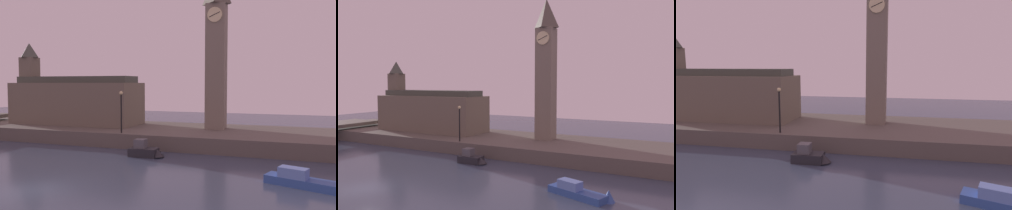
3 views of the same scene
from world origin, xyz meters
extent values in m
cube|color=#5B544C|center=(0.00, 20.00, 0.75)|extent=(70.00, 12.00, 1.50)
cube|color=slate|center=(7.11, 21.18, 8.36)|extent=(2.10, 2.10, 13.72)
cylinder|color=beige|center=(7.11, 20.08, 13.93)|extent=(1.59, 0.12, 1.59)
cube|color=black|center=(7.11, 20.01, 13.93)|extent=(1.20, 0.04, 0.54)
cube|color=#6B6051|center=(-10.55, 20.49, 4.07)|extent=(16.20, 5.92, 5.14)
cube|color=#42473D|center=(-10.55, 20.49, 7.04)|extent=(15.39, 3.55, 0.80)
cylinder|color=black|center=(-1.40, 14.76, 3.46)|extent=(0.16, 0.16, 3.92)
sphere|color=#F2E099|center=(-1.40, 14.76, 5.60)|extent=(0.36, 0.36, 0.36)
cube|color=#2D4C93|center=(15.68, 6.17, 0.27)|extent=(4.81, 2.83, 0.54)
cube|color=#5B7AC1|center=(15.13, 6.17, 0.87)|extent=(1.96, 1.48, 0.65)
cube|color=#232328|center=(2.50, 11.42, 0.38)|extent=(2.56, 1.56, 0.75)
cube|color=#515156|center=(2.20, 11.42, 1.15)|extent=(1.01, 1.06, 0.79)
cone|color=#232328|center=(3.75, 11.42, 0.41)|extent=(1.37, 1.37, 0.63)
camera|label=1|loc=(14.72, -17.17, 6.56)|focal=37.22mm
camera|label=2|loc=(22.94, -18.34, 8.52)|focal=36.45mm
camera|label=3|loc=(9.93, -10.29, 7.86)|focal=30.87mm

